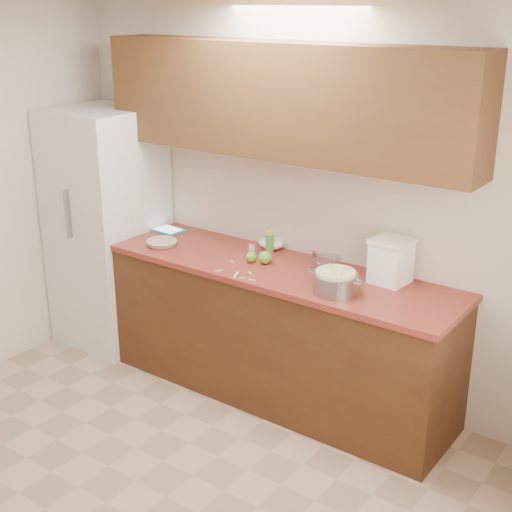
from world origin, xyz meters
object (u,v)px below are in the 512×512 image
Objects in this scene: colander at (335,282)px; flour_canister at (391,260)px; tablet at (168,230)px; pie at (162,242)px.

flour_canister reaches higher than colander.
pie is at bearing -50.28° from tablet.
flour_canister is at bearing 61.02° from colander.
colander is 1.52× the size of tablet.
colander is at bearing -118.98° from flour_canister.
colander is at bearing -1.17° from pie.
flour_canister reaches higher than tablet.
tablet is at bearing 124.73° from pie.
pie reaches higher than tablet.
tablet is (-1.77, -0.05, -0.13)m from flour_canister.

